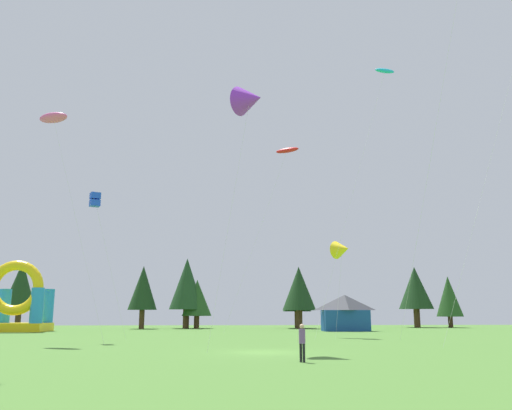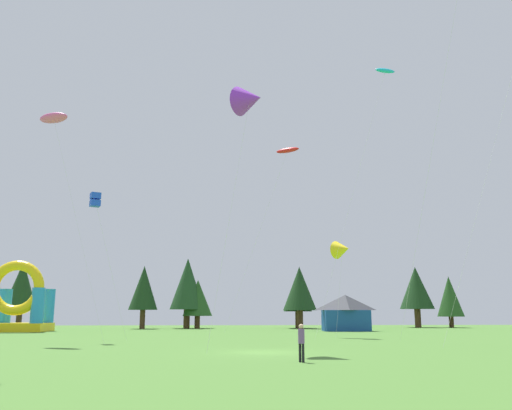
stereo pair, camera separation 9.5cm
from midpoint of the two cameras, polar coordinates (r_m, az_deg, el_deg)
ground_plane at (r=29.81m, az=0.77°, el=-15.58°), size 120.00×120.00×0.00m
kite_red_parafoil at (r=55.27m, az=3.32°, el=5.87°), size 7.72×4.74×18.96m
kite_yellow_delta at (r=47.55m, az=9.19°, el=-4.73°), size 2.17×2.14×8.40m
kite_pink_parafoil at (r=45.71m, az=-21.02°, el=8.74°), size 7.19×4.32×17.83m
kite_blue_box at (r=43.91m, az=-16.99°, el=0.54°), size 3.23×1.84×11.45m
kite_purple_delta at (r=34.99m, az=-0.75°, el=11.28°), size 3.74×4.34×16.71m
kite_cyan_parafoil at (r=52.33m, az=13.62°, el=13.79°), size 8.74×3.45×24.67m
person_midfield at (r=24.13m, az=4.87°, el=-14.21°), size 0.40×0.40×1.64m
inflatable_orange_dome at (r=65.63m, az=-24.29°, el=-9.76°), size 6.30×4.93×7.78m
festival_tent at (r=63.19m, az=9.52°, el=-11.37°), size 5.16×3.05×4.09m
tree_row_2 at (r=76.03m, az=-24.00°, el=-7.87°), size 3.97×3.97×8.73m
tree_row_3 at (r=72.14m, az=-12.10°, el=-8.74°), size 3.78×3.78×8.14m
tree_row_4 at (r=72.81m, az=-7.49°, el=-8.43°), size 4.63×4.63×9.32m
tree_row_5 at (r=72.57m, az=-6.40°, el=-9.91°), size 3.95×3.95×6.40m
tree_row_6 at (r=71.85m, az=4.60°, el=-8.97°), size 4.47×4.47×8.13m
tree_row_7 at (r=74.06m, az=4.37°, el=-9.41°), size 3.89×3.89×7.32m
tree_row_8 at (r=80.04m, az=16.72°, el=-8.57°), size 4.81×4.81×8.53m
tree_row_9 at (r=80.82m, az=19.99°, el=-9.23°), size 3.65×3.65×7.14m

